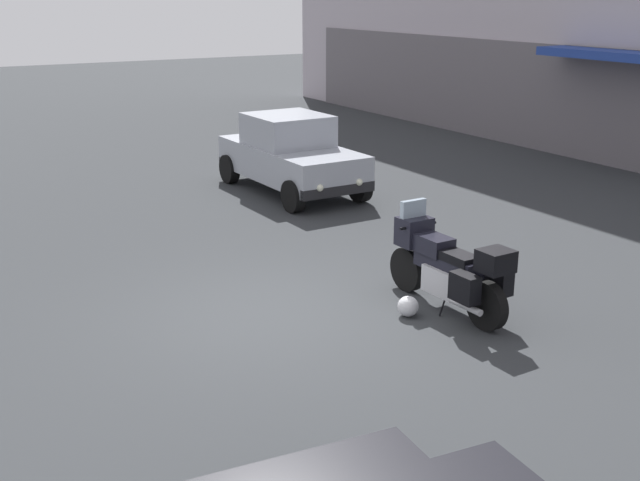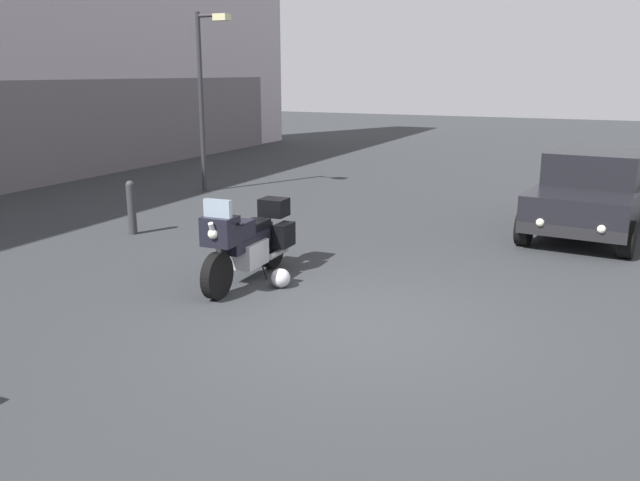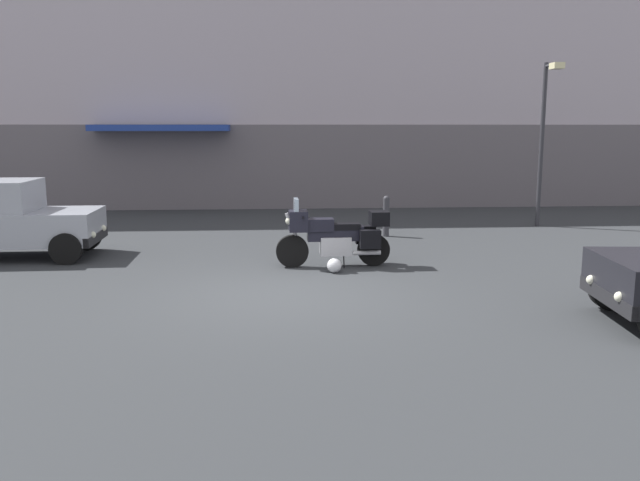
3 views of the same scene
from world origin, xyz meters
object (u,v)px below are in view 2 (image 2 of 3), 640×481
at_px(bollard_curbside, 131,206).
at_px(motorcycle, 248,240).
at_px(car_sedan_far, 593,191).
at_px(streetlamp_curbside, 205,84).
at_px(helmet, 281,278).

bearing_deg(bollard_curbside, motorcycle, -114.62).
relative_size(car_sedan_far, streetlamp_curbside, 1.06).
bearing_deg(streetlamp_curbside, helmet, -139.03).
bearing_deg(helmet, car_sedan_far, -34.06).
xyz_separation_m(motorcycle, car_sedan_far, (5.56, -4.39, 0.16)).
height_order(helmet, car_sedan_far, car_sedan_far).
bearing_deg(car_sedan_far, streetlamp_curbside, -88.03).
xyz_separation_m(motorcycle, bollard_curbside, (1.61, 3.51, -0.08)).
bearing_deg(car_sedan_far, bollard_curbside, -57.98).
xyz_separation_m(car_sedan_far, bollard_curbside, (-3.95, 7.90, -0.24)).
bearing_deg(car_sedan_far, motorcycle, -32.85).
bearing_deg(streetlamp_curbside, bollard_curbside, -164.05).
bearing_deg(streetlamp_curbside, motorcycle, -141.89).
relative_size(car_sedan_far, bollard_curbside, 4.55).
height_order(helmet, bollard_curbside, bollard_curbside).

